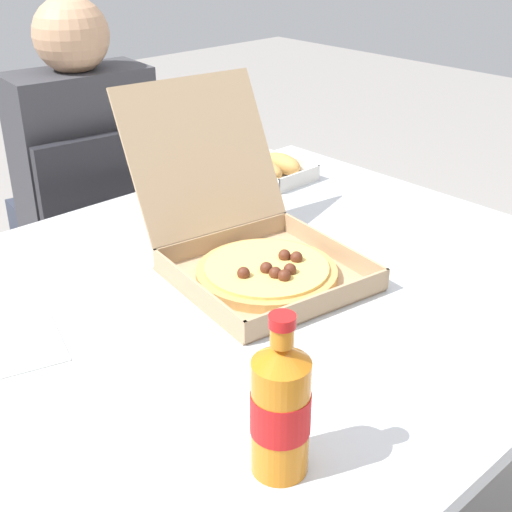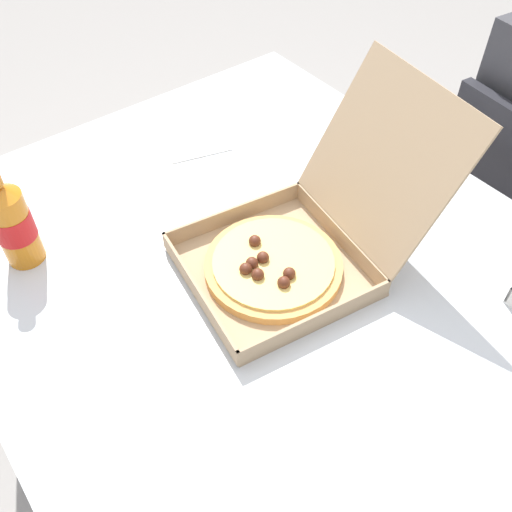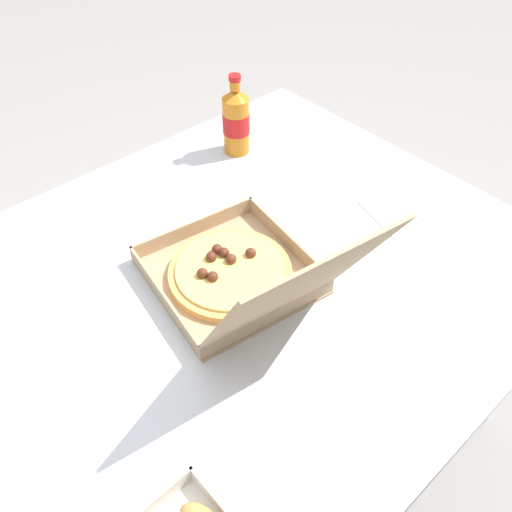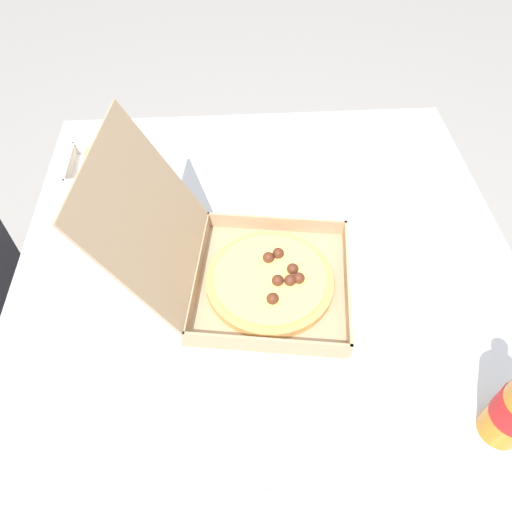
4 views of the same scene
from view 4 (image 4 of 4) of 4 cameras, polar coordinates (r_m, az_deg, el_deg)
name	(u,v)px [view 4 (image 4 of 4)]	position (r m, az deg, el deg)	size (l,w,h in m)	color
ground_plane	(266,423)	(1.63, 1.14, -19.22)	(10.00, 10.00, 0.00)	gray
dining_table	(270,313)	(1.05, 1.69, -6.82)	(1.30, 1.09, 0.71)	silver
pizza_box_open	(251,270)	(0.98, -0.61, -1.68)	(0.38, 0.51, 0.33)	tan
bread_side_box	(107,163)	(1.30, -17.26, 10.46)	(0.15, 0.19, 0.06)	white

